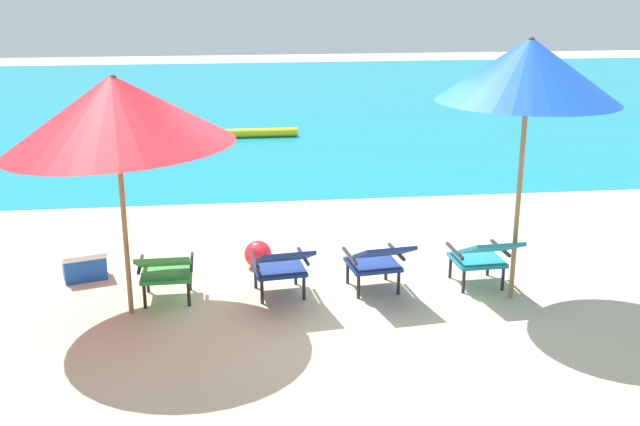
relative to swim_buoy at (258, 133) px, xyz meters
The scene contains 11 objects.
ground_plane 3.85m from the swim_buoy, 84.60° to the right, with size 40.00×40.00×0.00m, color #CCB78E.
ocean_band 4.39m from the swim_buoy, 85.27° to the left, with size 40.00×18.00×0.01m, color teal.
swim_buoy is the anchor object (origin of this frame).
lounge_chair_far_left 8.30m from the swim_buoy, 98.85° to the right, with size 0.56×0.88×0.68m.
lounge_chair_near_left 8.20m from the swim_buoy, 90.69° to the right, with size 0.63×0.93×0.68m.
lounge_chair_near_right 8.24m from the swim_buoy, 83.69° to the right, with size 0.64×0.93×0.68m.
lounge_chair_far_right 8.44m from the swim_buoy, 76.03° to the right, with size 0.58×0.90×0.68m.
beach_umbrella_left 8.71m from the swim_buoy, 101.01° to the right, with size 2.70×2.68×2.43m.
beach_umbrella_right 9.00m from the swim_buoy, 74.85° to the right, with size 2.42×2.42×2.69m.
beach_ball 7.24m from the swim_buoy, 92.46° to the right, with size 0.32×0.32×0.32m, color red.
cooler_box 7.67m from the swim_buoy, 106.94° to the right, with size 0.54×0.44×0.32m.
Camera 1 is at (-0.95, -7.70, 3.27)m, focal length 43.18 mm.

